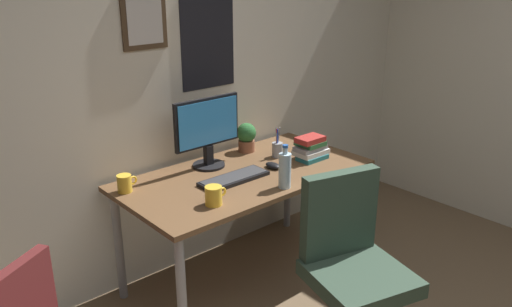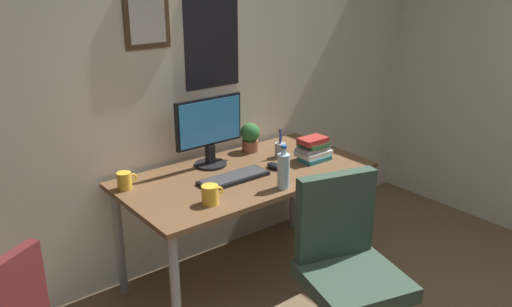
% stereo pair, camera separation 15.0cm
% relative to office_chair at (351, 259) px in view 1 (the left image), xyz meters
% --- Properties ---
extents(wall_back, '(4.40, 0.10, 2.60)m').
position_rel_office_chair_xyz_m(wall_back, '(-0.12, 1.31, 0.77)').
color(wall_back, beige).
rests_on(wall_back, ground_plane).
extents(desk, '(1.52, 0.78, 0.73)m').
position_rel_office_chair_xyz_m(desk, '(0.02, 0.84, 0.13)').
color(desk, brown).
rests_on(desk, ground_plane).
extents(office_chair, '(0.58, 0.59, 0.95)m').
position_rel_office_chair_xyz_m(office_chair, '(0.00, 0.00, 0.00)').
color(office_chair, '#334738').
rests_on(office_chair, ground_plane).
extents(monitor, '(0.46, 0.20, 0.43)m').
position_rel_office_chair_xyz_m(monitor, '(-0.08, 1.07, 0.44)').
color(monitor, black).
rests_on(monitor, desk).
extents(keyboard, '(0.43, 0.15, 0.03)m').
position_rel_office_chair_xyz_m(keyboard, '(-0.11, 0.79, 0.22)').
color(keyboard, black).
rests_on(keyboard, desk).
extents(computer_mouse, '(0.06, 0.11, 0.04)m').
position_rel_office_chair_xyz_m(computer_mouse, '(0.19, 0.78, 0.22)').
color(computer_mouse, black).
rests_on(computer_mouse, desk).
extents(water_bottle, '(0.07, 0.07, 0.25)m').
position_rel_office_chair_xyz_m(water_bottle, '(0.04, 0.53, 0.31)').
color(water_bottle, silver).
rests_on(water_bottle, desk).
extents(coffee_mug_near, '(0.12, 0.08, 0.10)m').
position_rel_office_chair_xyz_m(coffee_mug_near, '(-0.66, 1.06, 0.25)').
color(coffee_mug_near, yellow).
rests_on(coffee_mug_near, desk).
extents(coffee_mug_far, '(0.13, 0.09, 0.10)m').
position_rel_office_chair_xyz_m(coffee_mug_far, '(-0.39, 0.61, 0.25)').
color(coffee_mug_far, yellow).
rests_on(coffee_mug_far, desk).
extents(potted_plant, '(0.13, 0.13, 0.20)m').
position_rel_office_chair_xyz_m(potted_plant, '(0.27, 1.13, 0.31)').
color(potted_plant, brown).
rests_on(potted_plant, desk).
extents(pen_cup, '(0.07, 0.07, 0.20)m').
position_rel_office_chair_xyz_m(pen_cup, '(0.36, 0.91, 0.26)').
color(pen_cup, '#9EA0A5').
rests_on(pen_cup, desk).
extents(book_stack_left, '(0.22, 0.16, 0.15)m').
position_rel_office_chair_xyz_m(book_stack_left, '(0.49, 0.74, 0.28)').
color(book_stack_left, '#26727A').
rests_on(book_stack_left, desk).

